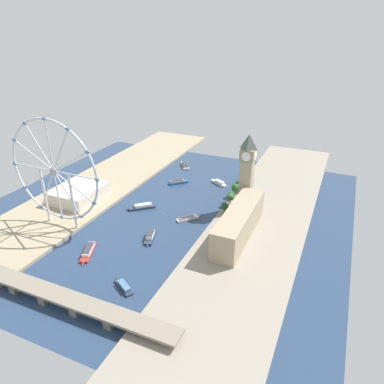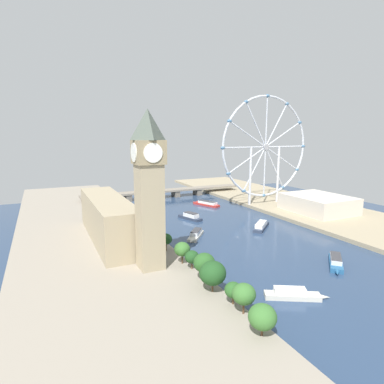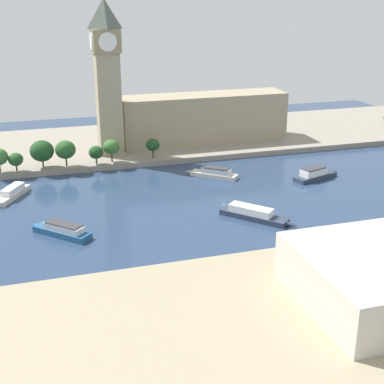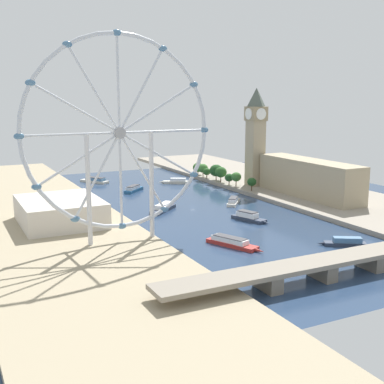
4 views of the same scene
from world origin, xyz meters
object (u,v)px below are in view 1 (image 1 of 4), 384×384
(parliament_block, at_px, (239,223))
(tour_boat_5, at_px, (219,183))
(tour_boat_1, at_px, (188,218))
(tour_boat_7, at_px, (88,251))
(river_bridge, at_px, (62,298))
(tour_boat_3, at_px, (124,286))
(tour_boat_4, at_px, (142,207))
(tour_boat_0, at_px, (150,236))
(tour_boat_2, at_px, (185,165))
(tour_boat_6, at_px, (178,182))
(ferris_wheel, at_px, (54,172))
(riverside_hall, at_px, (79,193))
(clock_tower, at_px, (247,171))

(parliament_block, distance_m, tour_boat_5, 124.98)
(tour_boat_1, xyz_separation_m, tour_boat_7, (54.94, 88.40, -0.02))
(river_bridge, relative_size, tour_boat_3, 7.84)
(river_bridge, height_order, tour_boat_1, river_bridge)
(tour_boat_4, bearing_deg, river_bridge, 57.82)
(tour_boat_1, bearing_deg, tour_boat_0, -160.11)
(tour_boat_1, distance_m, tour_boat_2, 149.34)
(tour_boat_7, bearing_deg, river_bridge, -0.08)
(tour_boat_7, bearing_deg, tour_boat_0, 115.43)
(tour_boat_5, bearing_deg, tour_boat_6, 50.44)
(tour_boat_1, bearing_deg, tour_boat_6, 72.06)
(parliament_block, relative_size, ferris_wheel, 0.92)
(tour_boat_4, bearing_deg, ferris_wheel, 10.13)
(river_bridge, bearing_deg, parliament_block, -123.53)
(ferris_wheel, distance_m, tour_boat_5, 198.05)
(tour_boat_5, bearing_deg, tour_boat_0, 112.77)
(tour_boat_6, relative_size, tour_boat_7, 0.68)
(riverside_hall, xyz_separation_m, tour_boat_3, (-125.98, 103.00, -8.38))
(river_bridge, bearing_deg, clock_tower, -112.25)
(river_bridge, distance_m, tour_boat_7, 63.28)
(tour_boat_4, bearing_deg, tour_boat_5, -161.22)
(tour_boat_3, bearing_deg, tour_boat_6, -45.01)
(tour_boat_3, xyz_separation_m, tour_boat_5, (-0.01, -210.58, 0.08))
(clock_tower, relative_size, tour_boat_5, 3.03)
(ferris_wheel, height_order, river_bridge, ferris_wheel)
(parliament_block, xyz_separation_m, tour_boat_7, (112.57, 75.12, -14.69))
(tour_boat_1, xyz_separation_m, tour_boat_5, (1.14, -96.04, -0.08))
(clock_tower, bearing_deg, tour_boat_2, -39.05)
(tour_boat_0, height_order, tour_boat_7, tour_boat_0)
(tour_boat_7, bearing_deg, parliament_block, 101.16)
(parliament_block, xyz_separation_m, river_bridge, (88.43, 133.44, -10.14))
(river_bridge, relative_size, tour_boat_5, 6.95)
(ferris_wheel, xyz_separation_m, riverside_hall, (21.15, -50.70, -48.10))
(clock_tower, distance_m, tour_boat_2, 150.63)
(riverside_hall, height_order, river_bridge, riverside_hall)
(tour_boat_3, bearing_deg, riverside_hall, -8.06)
(tour_boat_0, bearing_deg, riverside_hall, -125.69)
(tour_boat_0, distance_m, tour_boat_4, 61.46)
(river_bridge, xyz_separation_m, tour_boat_4, (24.20, -148.68, -4.46))
(tour_boat_3, bearing_deg, parliament_block, -88.93)
(river_bridge, bearing_deg, ferris_wheel, -48.33)
(river_bridge, xyz_separation_m, tour_boat_3, (-29.65, -32.18, -4.68))
(clock_tower, height_order, tour_boat_5, clock_tower)
(tour_boat_5, height_order, tour_boat_7, tour_boat_5)
(parliament_block, relative_size, river_bridge, 0.53)
(tour_boat_2, bearing_deg, tour_boat_6, 163.29)
(river_bridge, distance_m, tour_boat_0, 101.25)
(clock_tower, relative_size, tour_boat_1, 3.42)
(tour_boat_0, height_order, tour_boat_2, tour_boat_0)
(tour_boat_1, distance_m, tour_boat_3, 114.55)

